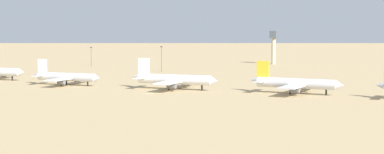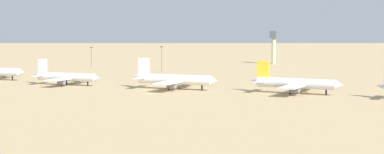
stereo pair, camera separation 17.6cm
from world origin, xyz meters
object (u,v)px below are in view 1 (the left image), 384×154
object	(u,v)px
parked_jet_white_3	(174,79)
light_pole_mid	(91,55)
light_pole_west	(161,57)
parked_jet_yellow_4	(295,83)
parked_jet_white_2	(66,77)
control_tower	(274,44)

from	to	relation	value
parked_jet_white_3	light_pole_mid	distance (m)	174.42
light_pole_west	light_pole_mid	distance (m)	74.36
parked_jet_yellow_4	light_pole_mid	distance (m)	215.58
parked_jet_white_3	light_pole_west	size ratio (longest dim) A/B	2.68
parked_jet_white_2	control_tower	distance (m)	209.32
parked_jet_white_2	light_pole_mid	distance (m)	142.45
parked_jet_yellow_4	light_pole_mid	world-z (taller)	parked_jet_yellow_4
parked_jet_white_3	control_tower	bearing A→B (deg)	91.65
parked_jet_white_2	parked_jet_white_3	distance (m)	57.87
control_tower	light_pole_mid	distance (m)	136.56
control_tower	parked_jet_white_2	bearing A→B (deg)	-102.28
parked_jet_white_3	control_tower	distance (m)	201.17
control_tower	light_pole_west	world-z (taller)	control_tower
light_pole_west	parked_jet_white_3	bearing A→B (deg)	-60.14
parked_jet_white_2	parked_jet_yellow_4	size ratio (longest dim) A/B	0.91
light_pole_west	parked_jet_yellow_4	bearing A→B (deg)	-39.15
parked_jet_white_3	light_pole_mid	bearing A→B (deg)	133.53
parked_jet_white_3	parked_jet_white_2	bearing A→B (deg)	-178.38
parked_jet_white_2	light_pole_mid	size ratio (longest dim) A/B	2.79
parked_jet_white_3	parked_jet_yellow_4	world-z (taller)	parked_jet_white_3
parked_jet_yellow_4	light_pole_mid	bearing A→B (deg)	149.67
parked_jet_white_3	parked_jet_yellow_4	xyz separation A→B (m)	(56.45, 5.11, -0.11)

